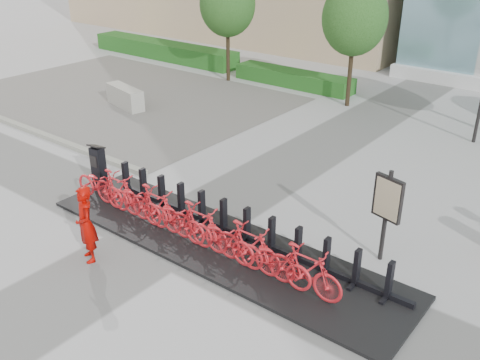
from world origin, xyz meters
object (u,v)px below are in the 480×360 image
Objects in this scene: jersey_barrier at (125,97)px; map_sign at (387,202)px; bike_0 at (100,185)px; worker_red at (86,224)px; kiosk at (99,166)px.

jersey_barrier is 1.00× the size of map_sign.
worker_red is (1.94, -1.89, 0.35)m from bike_0.
kiosk is at bearing -153.29° from map_sign.
worker_red is at bearing -31.79° from jersey_barrier.
jersey_barrier is 13.89m from map_sign.
kiosk is at bearing 162.45° from worker_red.
map_sign is at bearing 4.75° from kiosk.
kiosk is 0.60× the size of jersey_barrier.
bike_0 is 1.37× the size of kiosk.
worker_red is 11.39m from jersey_barrier.
map_sign is (13.28, -3.92, 1.04)m from jersey_barrier.
bike_0 is 1.00× the size of worker_red.
kiosk is 0.73× the size of worker_red.
bike_0 is 2.73m from worker_red.
kiosk is 8.10m from map_sign.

